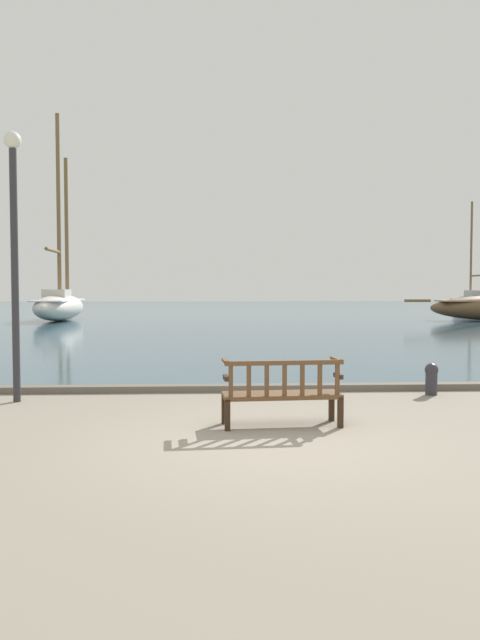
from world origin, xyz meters
The scene contains 8 objects.
ground_plane centered at (0.00, 0.00, 0.00)m, with size 160.00×160.00×0.00m, color gray.
harbor_water centered at (0.00, 44.00, 0.04)m, with size 100.00×80.00×0.08m, color #385666.
quay_edge_kerb centered at (0.00, 3.85, 0.06)m, with size 40.00×0.30×0.12m, color #675F54.
park_bench centered at (0.25, 0.91, 0.47)m, with size 1.63×0.63×0.92m.
sailboat_outer_port centered at (-9.28, 28.44, 1.05)m, with size 2.50×8.05×11.69m.
sailboat_mid_starboard centered at (19.28, 39.23, 0.83)m, with size 2.13×7.31×8.46m.
mooring_bollard centered at (3.18, 3.28, 0.31)m, with size 0.24×0.24×0.56m.
lamp_post centered at (-3.93, 2.97, 2.67)m, with size 0.28×0.28×4.43m.
Camera 1 is at (-0.74, -7.46, 1.87)m, focal length 35.00 mm.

